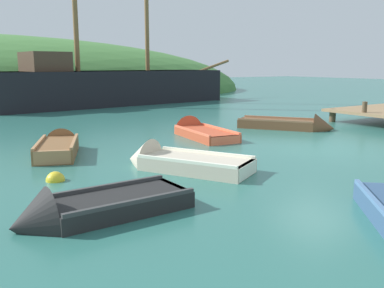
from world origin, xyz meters
The scene contains 9 objects.
ground_plane centered at (0.00, 0.00, 0.00)m, with size 120.00×120.00×0.00m, color #2D6B60.
sailing_ship centered at (0.20, 17.07, 0.83)m, with size 18.03×5.52×12.25m.
rowboat_outer_right centered at (-8.04, -2.10, 0.09)m, with size 3.06×1.24×1.11m.
rowboat_near_dock centered at (-6.97, 3.47, 0.14)m, with size 2.00×3.10×0.97m.
rowboat_outer_left centered at (2.14, 3.10, 0.12)m, with size 3.06×3.65×1.09m.
rowboat_portside centered at (-1.89, 3.85, 0.08)m, with size 1.57×3.51×1.14m.
rowboat_center centered at (-5.08, 0.04, 0.11)m, with size 2.63×3.43×1.15m.
buoy_yellow centered at (-7.88, 0.52, 0.00)m, with size 0.42×0.42×0.42m, color yellow.
buoy_red centered at (-0.62, 5.64, 0.00)m, with size 0.39×0.39×0.39m, color red.
Camera 1 is at (-10.24, -8.65, 2.52)m, focal length 39.40 mm.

